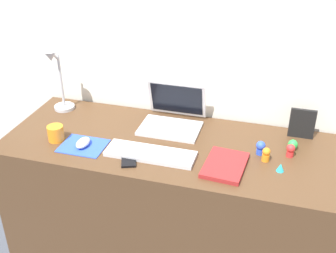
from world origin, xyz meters
name	(u,v)px	position (x,y,z in m)	size (l,w,h in m)	color
back_wall	(189,113)	(0.00, 0.35, 0.73)	(2.82, 0.05, 1.46)	silver
desk	(171,204)	(0.00, 0.00, 0.37)	(1.62, 0.62, 0.74)	#4C331E
laptop	(173,115)	(-0.04, 0.19, 0.79)	(0.30, 0.27, 0.21)	silver
keyboard	(150,154)	(-0.06, -0.13, 0.75)	(0.41, 0.13, 0.02)	silver
mousepad	(83,146)	(-0.39, -0.14, 0.74)	(0.21, 0.17, 0.00)	blue
mouse	(83,143)	(-0.39, -0.14, 0.76)	(0.06, 0.10, 0.03)	silver
cell_phone	(129,159)	(-0.15, -0.19, 0.74)	(0.06, 0.13, 0.01)	black
desk_lamp	(58,82)	(-0.67, 0.16, 0.91)	(0.11, 0.15, 0.36)	#B7B7BC
notebook_pad	(225,165)	(0.28, -0.12, 0.75)	(0.17, 0.24, 0.02)	maroon
picture_frame	(302,124)	(0.59, 0.23, 0.81)	(0.12, 0.02, 0.15)	black
coffee_mug	(56,133)	(-0.54, -0.12, 0.78)	(0.08, 0.08, 0.08)	orange
toy_figurine_orange	(266,154)	(0.44, -0.03, 0.77)	(0.04, 0.04, 0.07)	orange
toy_figurine_green	(293,145)	(0.55, 0.11, 0.76)	(0.04, 0.04, 0.05)	green
toy_figurine_red	(291,150)	(0.54, 0.04, 0.77)	(0.04, 0.04, 0.06)	red
toy_figurine_blue	(261,147)	(0.41, 0.02, 0.78)	(0.04, 0.04, 0.07)	blue
toy_figurine_cyan	(280,167)	(0.51, -0.09, 0.76)	(0.03, 0.03, 0.04)	#28B7CC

